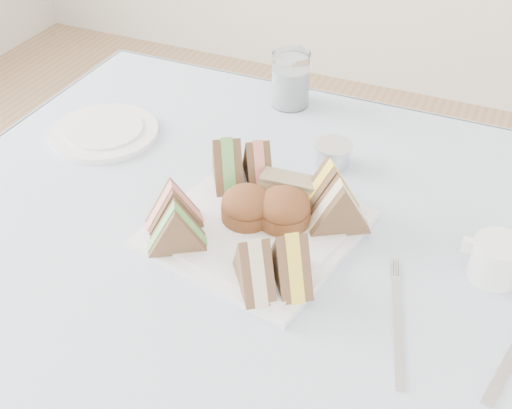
% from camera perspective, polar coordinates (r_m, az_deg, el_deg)
% --- Properties ---
extents(tablecloth, '(1.02, 1.02, 0.01)m').
position_cam_1_polar(tablecloth, '(0.85, -2.02, -5.76)').
color(tablecloth, silver).
rests_on(tablecloth, table).
extents(serving_plate, '(0.30, 0.30, 0.01)m').
position_cam_1_polar(serving_plate, '(0.90, 0.00, -2.20)').
color(serving_plate, white).
rests_on(serving_plate, tablecloth).
extents(sandwich_fl_a, '(0.09, 0.08, 0.07)m').
position_cam_1_polar(sandwich_fl_a, '(0.88, -7.36, -0.01)').
color(sandwich_fl_a, brown).
rests_on(sandwich_fl_a, serving_plate).
extents(sandwich_fl_b, '(0.09, 0.07, 0.07)m').
position_cam_1_polar(sandwich_fl_b, '(0.85, -7.10, -1.92)').
color(sandwich_fl_b, brown).
rests_on(sandwich_fl_b, serving_plate).
extents(sandwich_fr_a, '(0.08, 0.09, 0.08)m').
position_cam_1_polar(sandwich_fr_a, '(0.79, 3.11, -4.67)').
color(sandwich_fr_a, brown).
rests_on(sandwich_fr_a, serving_plate).
extents(sandwich_fr_b, '(0.08, 0.09, 0.07)m').
position_cam_1_polar(sandwich_fr_b, '(0.79, -0.17, -5.14)').
color(sandwich_fr_b, brown).
rests_on(sandwich_fr_b, serving_plate).
extents(sandwich_bl_a, '(0.08, 0.10, 0.08)m').
position_cam_1_polar(sandwich_bl_a, '(0.96, -2.57, 3.94)').
color(sandwich_bl_a, brown).
rests_on(sandwich_bl_a, serving_plate).
extents(sandwich_bl_b, '(0.07, 0.08, 0.07)m').
position_cam_1_polar(sandwich_bl_b, '(0.97, 0.14, 3.99)').
color(sandwich_bl_b, brown).
rests_on(sandwich_bl_b, serving_plate).
extents(sandwich_br_a, '(0.10, 0.08, 0.08)m').
position_cam_1_polar(sandwich_br_a, '(0.88, 7.40, -0.04)').
color(sandwich_br_a, brown).
rests_on(sandwich_br_a, serving_plate).
extents(sandwich_br_b, '(0.10, 0.09, 0.08)m').
position_cam_1_polar(sandwich_br_b, '(0.91, 6.59, 1.73)').
color(sandwich_br_b, brown).
rests_on(sandwich_br_b, serving_plate).
extents(scone_left, '(0.08, 0.08, 0.05)m').
position_cam_1_polar(scone_left, '(0.89, -0.81, -0.11)').
color(scone_left, brown).
rests_on(scone_left, serving_plate).
extents(scone_right, '(0.08, 0.08, 0.05)m').
position_cam_1_polar(scone_right, '(0.89, 2.48, -0.37)').
color(scone_right, brown).
rests_on(scone_right, serving_plate).
extents(pastry_slice, '(0.08, 0.04, 0.04)m').
position_cam_1_polar(pastry_slice, '(0.93, 2.95, 1.45)').
color(pastry_slice, '#DBCB85').
rests_on(pastry_slice, serving_plate).
extents(side_plate, '(0.24, 0.24, 0.01)m').
position_cam_1_polar(side_plate, '(1.14, -13.31, 6.26)').
color(side_plate, white).
rests_on(side_plate, tablecloth).
extents(water_glass, '(0.07, 0.07, 0.10)m').
position_cam_1_polar(water_glass, '(1.18, 3.11, 11.06)').
color(water_glass, white).
rests_on(water_glass, tablecloth).
extents(tea_strainer, '(0.07, 0.07, 0.03)m').
position_cam_1_polar(tea_strainer, '(1.04, 6.87, 4.32)').
color(tea_strainer, silver).
rests_on(tea_strainer, tablecloth).
extents(fork, '(0.06, 0.17, 0.00)m').
position_cam_1_polar(fork, '(0.79, 12.49, -10.78)').
color(fork, silver).
rests_on(fork, tablecloth).
extents(creamer_jug, '(0.06, 0.06, 0.06)m').
position_cam_1_polar(creamer_jug, '(0.88, 20.57, -4.61)').
color(creamer_jug, white).
rests_on(creamer_jug, tablecloth).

